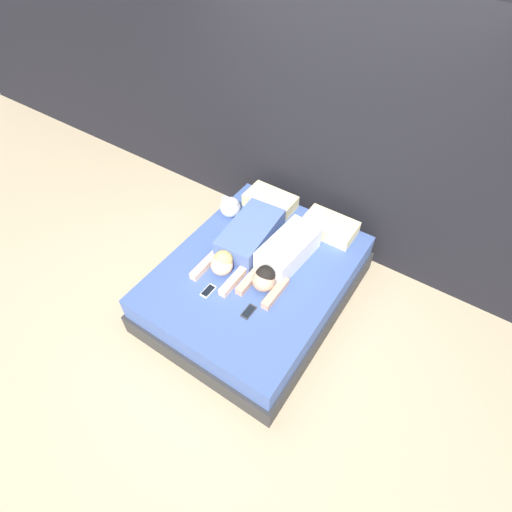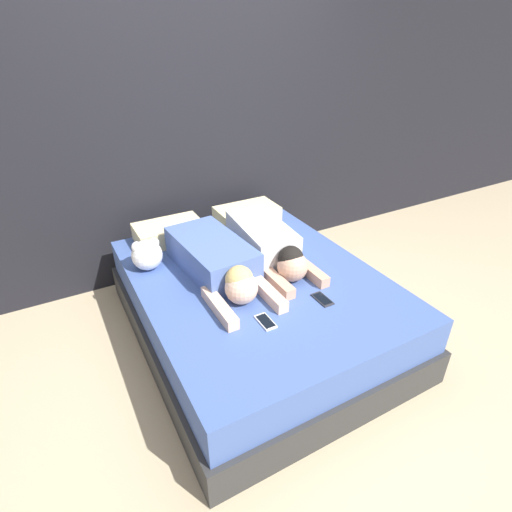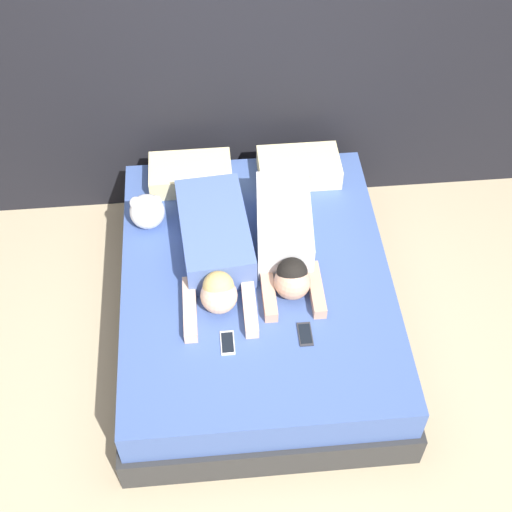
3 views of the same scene
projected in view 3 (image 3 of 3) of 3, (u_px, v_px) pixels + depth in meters
The scene contains 10 objects.
ground_plane at pixel (256, 322), 4.40m from camera, with size 12.00×12.00×0.00m, color tan.
wall_back at pixel (238, 33), 4.14m from camera, with size 12.00×0.06×2.60m.
bed at pixel (256, 299), 4.22m from camera, with size 1.58×1.98×0.48m.
pillow_head_left at pixel (191, 174), 4.46m from camera, with size 0.51×0.31×0.14m.
pillow_head_right at pixel (299, 167), 4.50m from camera, with size 0.51×0.31×0.14m.
person_left at pixel (215, 246), 4.02m from camera, with size 0.43×1.04×0.23m.
person_right at pixel (286, 238), 4.05m from camera, with size 0.36×0.93×0.24m.
cell_phone_left at pixel (228, 343), 3.72m from camera, with size 0.07×0.15×0.01m.
cell_phone_right at pixel (305, 334), 3.76m from camera, with size 0.07×0.15×0.01m.
plush_toy at pixel (147, 211), 4.19m from camera, with size 0.21×0.21×0.22m.
Camera 3 is at (-0.23, -2.52, 3.62)m, focal length 50.00 mm.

